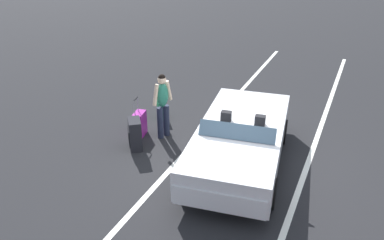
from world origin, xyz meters
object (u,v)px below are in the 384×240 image
(traveler_person, at_px, (163,102))
(suitcase_small_carryon, at_px, (161,110))
(suitcase_large_black, at_px, (135,134))
(convertible_car, at_px, (238,146))
(suitcase_medium_bright, at_px, (140,124))

(traveler_person, bearing_deg, suitcase_small_carryon, 142.32)
(suitcase_large_black, xyz_separation_m, traveler_person, (-0.79, 0.34, 0.56))
(convertible_car, xyz_separation_m, suitcase_small_carryon, (-1.57, -2.71, -0.33))
(convertible_car, xyz_separation_m, traveler_person, (-0.67, -2.17, 0.34))
(convertible_car, height_order, traveler_person, traveler_person)
(suitcase_medium_bright, distance_m, traveler_person, 0.86)
(suitcase_medium_bright, relative_size, traveler_person, 0.61)
(suitcase_medium_bright, bearing_deg, traveler_person, 6.38)
(suitcase_small_carryon, relative_size, traveler_person, 0.54)
(suitcase_large_black, height_order, suitcase_medium_bright, suitcase_medium_bright)
(suitcase_medium_bright, bearing_deg, convertible_car, -20.78)
(convertible_car, relative_size, suitcase_large_black, 5.87)
(suitcase_large_black, height_order, traveler_person, traveler_person)
(convertible_car, distance_m, suitcase_medium_bright, 2.80)
(suitcase_small_carryon, bearing_deg, convertible_car, -66.74)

